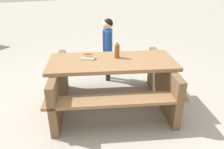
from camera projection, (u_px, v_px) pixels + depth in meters
name	position (u px, v px, depth m)	size (l,w,h in m)	color
ground_plane	(112.00, 105.00, 3.40)	(30.00, 30.00, 0.00)	#ADA599
picnic_table	(112.00, 79.00, 3.22)	(2.14, 1.88, 0.75)	olive
soda_bottle	(117.00, 50.00, 3.13)	(0.07, 0.07, 0.25)	brown
hotdog_tray	(88.00, 57.00, 3.12)	(0.21, 0.19, 0.08)	white
child_in_coat	(108.00, 42.00, 3.93)	(0.22, 0.26, 1.16)	#262633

